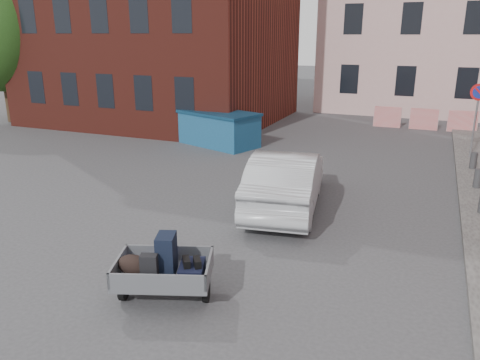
% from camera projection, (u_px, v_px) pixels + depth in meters
% --- Properties ---
extents(ground, '(120.00, 120.00, 0.00)m').
position_uv_depth(ground, '(209.00, 230.00, 11.00)').
color(ground, '#38383A').
rests_on(ground, ground).
extents(far_building, '(6.00, 6.00, 8.00)m').
position_uv_depth(far_building, '(102.00, 40.00, 36.52)').
color(far_building, maroon).
rests_on(far_building, ground).
extents(no_parking_sign, '(0.60, 0.09, 2.65)m').
position_uv_depth(no_parking_sign, '(477.00, 105.00, 16.57)').
color(no_parking_sign, gray).
rests_on(no_parking_sign, sidewalk).
extents(barriers, '(4.70, 0.18, 1.00)m').
position_uv_depth(barriers, '(424.00, 119.00, 22.55)').
color(barriers, red).
rests_on(barriers, ground).
extents(trailer, '(1.88, 1.98, 1.20)m').
position_uv_depth(trailer, '(163.00, 268.00, 7.95)').
color(trailer, black).
rests_on(trailer, ground).
extents(dumpster, '(3.72, 2.75, 1.40)m').
position_uv_depth(dumpster, '(219.00, 128.00, 19.29)').
color(dumpster, '#1A527F').
rests_on(dumpster, ground).
extents(silver_car, '(2.37, 4.90, 1.55)m').
position_uv_depth(silver_car, '(286.00, 180.00, 12.24)').
color(silver_car, '#B0B3B8').
rests_on(silver_car, ground).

